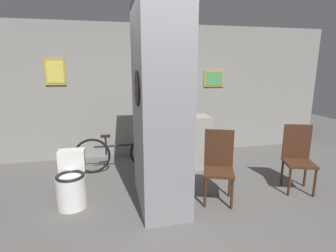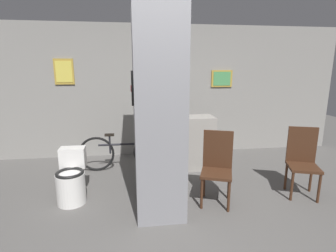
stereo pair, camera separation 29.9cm
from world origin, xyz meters
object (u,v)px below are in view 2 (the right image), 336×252
bottle_tall (172,111)px  bicycle (124,152)px  chair_near_pillar (217,165)px  toilet (71,180)px  chair_by_doorway (302,159)px

bottle_tall → bicycle: bearing=172.4°
chair_near_pillar → bottle_tall: bearing=130.5°
toilet → chair_by_doorway: (3.20, -0.23, 0.21)m
chair_by_doorway → bicycle: 2.83m
chair_by_doorway → bottle_tall: size_ratio=3.27×
bottle_tall → chair_near_pillar: bearing=-70.4°
toilet → chair_near_pillar: chair_near_pillar is taller
bicycle → bottle_tall: bottle_tall is taller
chair_by_doorway → bicycle: size_ratio=0.62×
bicycle → chair_near_pillar: bearing=-46.2°
chair_near_pillar → chair_by_doorway: 1.27m
chair_by_doorway → toilet: bearing=-164.9°
toilet → chair_by_doorway: bearing=-4.1°
chair_near_pillar → bottle_tall: (-0.43, 1.20, 0.53)m
toilet → chair_by_doorway: chair_by_doorway is taller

